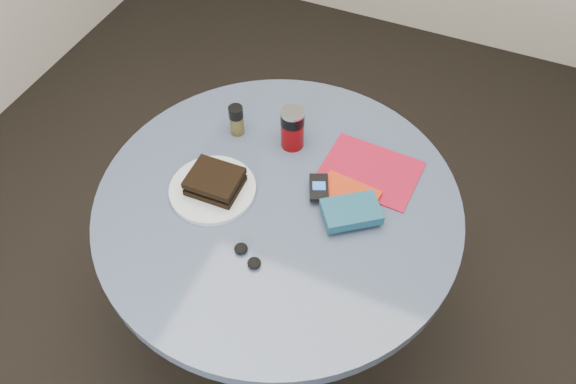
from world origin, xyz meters
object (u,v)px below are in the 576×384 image
at_px(plate, 213,189).
at_px(red_book, 348,195).
at_px(soda_can, 292,128).
at_px(magazine, 370,171).
at_px(pepper_grinder, 237,120).
at_px(headphones, 248,256).
at_px(table, 279,234).
at_px(sandwich, 215,182).
at_px(novel, 351,212).
at_px(mp3_player, 319,188).

bearing_deg(plate, red_book, 20.04).
distance_m(soda_can, magazine, 0.25).
height_order(soda_can, magazine, soda_can).
relative_size(plate, pepper_grinder, 2.41).
height_order(plate, headphones, headphones).
bearing_deg(pepper_grinder, table, -40.93).
distance_m(pepper_grinder, magazine, 0.42).
distance_m(sandwich, novel, 0.37).
bearing_deg(red_book, magazine, 82.58).
relative_size(novel, mp3_player, 1.44).
distance_m(table, red_book, 0.26).
relative_size(plate, sandwich, 1.69).
height_order(table, novel, novel).
bearing_deg(table, red_book, 26.06).
xyz_separation_m(plate, red_book, (0.35, 0.13, 0.00)).
height_order(sandwich, pepper_grinder, pepper_grinder).
bearing_deg(red_book, table, -147.82).
height_order(plate, mp3_player, mp3_player).
distance_m(plate, soda_can, 0.29).
xyz_separation_m(magazine, novel, (0.00, -0.18, 0.03)).
height_order(plate, magazine, plate).
relative_size(pepper_grinder, red_book, 0.62).
height_order(sandwich, novel, sandwich).
bearing_deg(pepper_grinder, novel, -22.00).
xyz_separation_m(soda_can, red_book, (0.22, -0.12, -0.05)).
bearing_deg(novel, magazine, 55.16).
bearing_deg(novel, sandwich, 152.79).
bearing_deg(headphones, red_book, 59.61).
bearing_deg(table, magazine, 44.96).
xyz_separation_m(table, red_book, (0.17, 0.08, 0.17)).
xyz_separation_m(table, magazine, (0.20, 0.20, 0.17)).
xyz_separation_m(plate, novel, (0.38, 0.06, 0.02)).
relative_size(red_book, mp3_player, 1.54).
relative_size(sandwich, novel, 0.95).
bearing_deg(magazine, table, -131.78).
bearing_deg(soda_can, novel, -37.23).
xyz_separation_m(pepper_grinder, novel, (0.42, -0.17, -0.02)).
height_order(table, plate, plate).
relative_size(table, plate, 4.21).
distance_m(plate, red_book, 0.37).
bearing_deg(sandwich, magazine, 32.70).
distance_m(sandwich, mp3_player, 0.28).
relative_size(soda_can, novel, 0.87).
relative_size(pepper_grinder, headphones, 1.03).
relative_size(mp3_player, headphones, 1.07).
xyz_separation_m(soda_can, headphones, (0.05, -0.40, -0.06)).
bearing_deg(headphones, soda_can, 97.29).
height_order(soda_can, pepper_grinder, soda_can).
height_order(pepper_grinder, red_book, pepper_grinder).
height_order(magazine, novel, novel).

